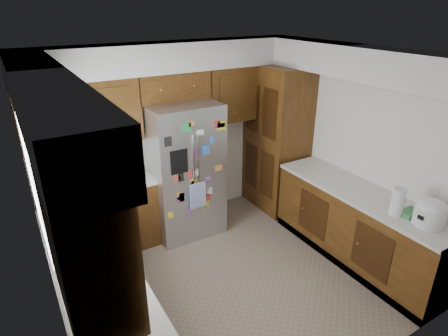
{
  "coord_description": "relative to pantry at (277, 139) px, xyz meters",
  "views": [
    {
      "loc": [
        -1.85,
        -2.95,
        2.93
      ],
      "look_at": [
        0.12,
        0.35,
        1.23
      ],
      "focal_mm": 30.0,
      "sensor_mm": 36.0,
      "label": 1
    }
  ],
  "objects": [
    {
      "name": "left_counter_run",
      "position": [
        -2.86,
        -1.12,
        -0.65
      ],
      "size": [
        1.36,
        3.2,
        0.92
      ],
      "color": "#3B220B",
      "rests_on": "ground"
    },
    {
      "name": "fridge",
      "position": [
        -1.5,
        0.05,
        -0.17
      ],
      "size": [
        0.9,
        0.79,
        1.8
      ],
      "color": "#B0B1B6",
      "rests_on": "ground"
    },
    {
      "name": "rice_cooker",
      "position": [
        -0.0,
        -2.42,
        -0.02
      ],
      "size": [
        0.31,
        0.3,
        0.27
      ],
      "color": "white",
      "rests_on": "right_counter_run"
    },
    {
      "name": "left_counter_clutter",
      "position": [
        -2.97,
        -0.3,
        -0.02
      ],
      "size": [
        0.42,
        0.92,
        0.38
      ],
      "color": "black",
      "rests_on": "left_counter_run"
    },
    {
      "name": "room_shell",
      "position": [
        -1.61,
        -0.79,
        0.75
      ],
      "size": [
        3.64,
        3.24,
        2.52
      ],
      "color": "silver",
      "rests_on": "ground"
    },
    {
      "name": "fridge_top_items",
      "position": [
        -1.54,
        0.27,
        1.2
      ],
      "size": [
        0.72,
        0.34,
        0.28
      ],
      "color": "#144CAF",
      "rests_on": "bridge_cabinet"
    },
    {
      "name": "floor",
      "position": [
        -1.5,
        -1.15,
        -1.07
      ],
      "size": [
        3.6,
        3.6,
        0.0
      ],
      "primitive_type": "plane",
      "color": "gray",
      "rests_on": "ground"
    },
    {
      "name": "sink_assembly",
      "position": [
        -3.0,
        -1.05,
        -0.09
      ],
      "size": [
        0.52,
        0.7,
        0.37
      ],
      "color": "white",
      "rests_on": "left_counter_run"
    },
    {
      "name": "paper_towel",
      "position": [
        -0.12,
        -2.14,
        -0.01
      ],
      "size": [
        0.13,
        0.13,
        0.3
      ],
      "primitive_type": "cylinder",
      "color": "white",
      "rests_on": "right_counter_run"
    },
    {
      "name": "bridge_cabinet",
      "position": [
        -1.5,
        0.28,
        0.9
      ],
      "size": [
        0.96,
        0.34,
        0.35
      ],
      "primitive_type": "cube",
      "color": "#3B220B",
      "rests_on": "fridge"
    },
    {
      "name": "right_counter_run",
      "position": [
        0.0,
        -1.62,
        -0.65
      ],
      "size": [
        0.63,
        2.25,
        0.92
      ],
      "color": "#3B220B",
      "rests_on": "ground"
    },
    {
      "name": "pantry",
      "position": [
        0.0,
        0.0,
        0.0
      ],
      "size": [
        0.6,
        0.9,
        2.15
      ],
      "primitive_type": "cube",
      "color": "#3B220B",
      "rests_on": "ground"
    }
  ]
}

